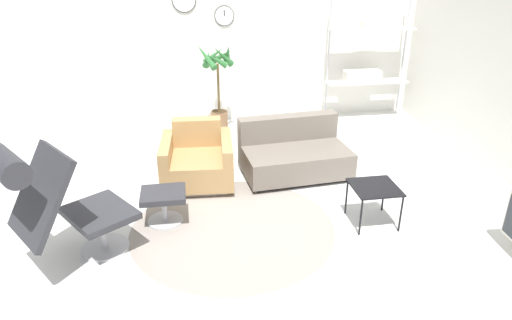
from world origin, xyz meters
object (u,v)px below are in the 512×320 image
object	(u,v)px
lounge_chair	(51,194)
shelf_unit	(367,59)
side_table	(375,190)
potted_plant	(218,86)
couch_low	(294,155)
ottoman	(164,200)
armchair_red	(198,162)

from	to	relation	value
lounge_chair	shelf_unit	xyz separation A→B (m)	(4.02, 3.37, 0.25)
side_table	potted_plant	world-z (taller)	potted_plant
side_table	potted_plant	size ratio (longest dim) A/B	0.33
couch_low	side_table	bearing A→B (deg)	107.18
ottoman	potted_plant	bearing A→B (deg)	73.13
ottoman	couch_low	world-z (taller)	couch_low
couch_low	side_table	world-z (taller)	couch_low
lounge_chair	potted_plant	distance (m)	3.55
armchair_red	potted_plant	size ratio (longest dim) A/B	0.65
lounge_chair	armchair_red	xyz separation A→B (m)	(1.23, 1.46, -0.46)
couch_low	shelf_unit	distance (m)	2.56
side_table	lounge_chair	bearing A→B (deg)	-174.88
couch_low	shelf_unit	bearing A→B (deg)	-136.28
couch_low	lounge_chair	bearing A→B (deg)	26.77
armchair_red	couch_low	size ratio (longest dim) A/B	0.66
side_table	armchair_red	bearing A→B (deg)	144.99
potted_plant	shelf_unit	world-z (taller)	shelf_unit
ottoman	armchair_red	bearing A→B (deg)	66.23
ottoman	shelf_unit	size ratio (longest dim) A/B	0.22
couch_low	shelf_unit	size ratio (longest dim) A/B	0.65
side_table	potted_plant	xyz separation A→B (m)	(-1.31, 2.89, 0.33)
ottoman	lounge_chair	bearing A→B (deg)	-144.73
lounge_chair	potted_plant	size ratio (longest dim) A/B	0.88
shelf_unit	potted_plant	bearing A→B (deg)	-174.71
ottoman	shelf_unit	world-z (taller)	shelf_unit
ottoman	couch_low	bearing A→B (deg)	30.39
armchair_red	side_table	world-z (taller)	armchair_red
ottoman	potted_plant	distance (m)	2.70
ottoman	side_table	bearing A→B (deg)	-9.34
ottoman	couch_low	size ratio (longest dim) A/B	0.33
couch_low	shelf_unit	world-z (taller)	shelf_unit
lounge_chair	armchair_red	distance (m)	1.96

